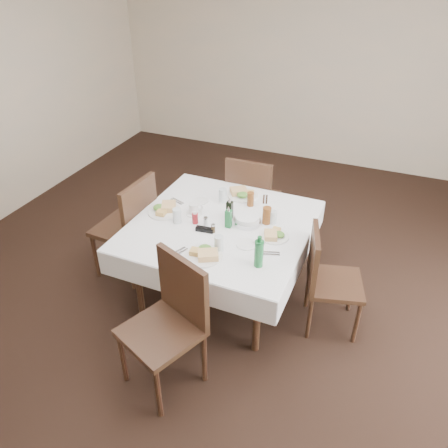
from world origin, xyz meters
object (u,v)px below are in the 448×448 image
(green_bottle, at_px, (259,253))
(water_w, at_px, (177,216))
(water_n, at_px, (223,195))
(water_s, at_px, (219,244))
(chair_west, at_px, (131,223))
(oil_cruet_dark, at_px, (230,209))
(coffee_mug, at_px, (194,209))
(oil_cruet_green, at_px, (228,218))
(dining_table, at_px, (221,231))
(ketchup_bottle, at_px, (195,218))
(chair_east, at_px, (325,275))
(chair_north, at_px, (251,196))
(bread_basket, at_px, (247,220))
(chair_south, at_px, (171,316))
(water_e, at_px, (273,217))

(green_bottle, bearing_deg, water_w, 160.17)
(water_n, relative_size, water_w, 0.99)
(water_s, relative_size, green_bottle, 0.51)
(chair_west, distance_m, green_bottle, 1.44)
(oil_cruet_dark, relative_size, coffee_mug, 1.44)
(oil_cruet_dark, distance_m, oil_cruet_green, 0.14)
(dining_table, distance_m, coffee_mug, 0.31)
(ketchup_bottle, relative_size, green_bottle, 0.43)
(water_n, relative_size, ketchup_bottle, 1.17)
(chair_east, bearing_deg, coffee_mug, 174.88)
(chair_north, bearing_deg, green_bottle, -68.64)
(water_n, distance_m, oil_cruet_dark, 0.30)
(water_s, xyz_separation_m, ketchup_bottle, (-0.34, 0.29, -0.01))
(chair_west, bearing_deg, coffee_mug, 11.26)
(chair_north, height_order, water_s, chair_north)
(ketchup_bottle, bearing_deg, green_bottle, -26.99)
(water_n, bearing_deg, chair_east, -21.05)
(water_n, height_order, bread_basket, water_n)
(water_w, height_order, green_bottle, green_bottle)
(chair_north, relative_size, oil_cruet_dark, 4.93)
(coffee_mug, bearing_deg, chair_west, -168.74)
(chair_south, bearing_deg, water_s, 81.07)
(oil_cruet_green, bearing_deg, water_s, -80.38)
(chair_east, bearing_deg, chair_south, -133.72)
(chair_north, xyz_separation_m, chair_west, (-0.86, -0.94, 0.02))
(chair_south, relative_size, oil_cruet_dark, 5.03)
(chair_south, xyz_separation_m, water_w, (-0.39, 0.87, 0.24))
(water_n, xyz_separation_m, oil_cruet_green, (0.21, -0.38, 0.02))
(green_bottle, bearing_deg, oil_cruet_green, 134.87)
(water_s, relative_size, water_e, 1.12)
(chair_west, bearing_deg, bread_basket, 7.79)
(oil_cruet_green, bearing_deg, ketchup_bottle, -169.21)
(water_s, distance_m, oil_cruet_dark, 0.49)
(water_n, bearing_deg, coffee_mug, -116.13)
(bread_basket, relative_size, green_bottle, 0.90)
(water_e, distance_m, water_w, 0.82)
(chair_east, xyz_separation_m, coffee_mug, (-1.22, 0.11, 0.28))
(water_n, height_order, water_w, same)
(water_s, xyz_separation_m, green_bottle, (0.35, -0.06, 0.05))
(chair_west, distance_m, oil_cruet_green, 1.00)
(chair_south, relative_size, oil_cruet_green, 5.05)
(chair_south, bearing_deg, chair_west, 134.87)
(water_s, bearing_deg, water_e, 63.37)
(ketchup_bottle, height_order, green_bottle, green_bottle)
(oil_cruet_green, xyz_separation_m, ketchup_bottle, (-0.29, -0.05, -0.04))
(water_e, bearing_deg, bread_basket, -155.53)
(chair_south, height_order, coffee_mug, chair_south)
(chair_north, xyz_separation_m, coffee_mug, (-0.25, -0.82, 0.23))
(coffee_mug, bearing_deg, water_n, 63.87)
(water_w, xyz_separation_m, oil_cruet_green, (0.43, 0.10, 0.02))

